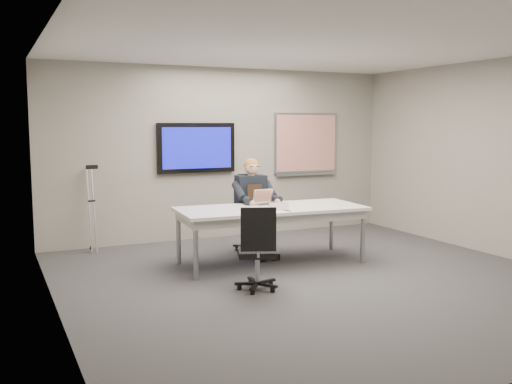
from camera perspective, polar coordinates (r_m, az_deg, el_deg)
name	(u,v)px	position (r m, az deg, el deg)	size (l,w,h in m)	color
floor	(318,279)	(7.05, 6.20, -8.69)	(6.00, 6.00, 0.02)	#363538
ceiling	(321,44)	(6.86, 6.50, 14.48)	(6.00, 6.00, 0.02)	silver
wall_back	(224,153)	(9.49, -3.21, 3.90)	(6.00, 0.02, 2.80)	gray
wall_left	(53,174)	(5.83, -19.65, 1.70)	(0.02, 6.00, 2.80)	gray
wall_right	(501,158)	(8.76, 23.32, 3.11)	(0.02, 6.00, 2.80)	gray
conference_table	(271,214)	(7.67, 1.50, -2.18)	(2.57, 1.21, 0.77)	white
tv_display	(197,148)	(9.26, -5.97, 4.42)	(1.30, 0.09, 0.80)	black
whiteboard	(306,144)	(10.15, 5.01, 4.80)	(1.25, 0.08, 1.10)	#93969B
office_chair_far	(250,230)	(8.45, -0.65, -3.81)	(0.61, 0.61, 1.04)	black
office_chair_near	(257,264)	(6.49, 0.15, -7.23)	(0.61, 0.61, 0.98)	black
seated_person	(256,217)	(8.17, 0.01, -2.48)	(0.45, 0.77, 1.39)	#1F2333
crutch	(92,207)	(8.74, -16.12, -1.46)	(0.18, 0.39, 1.33)	#B5B7BE
laptop	(265,201)	(7.89, 0.92, -0.89)	(0.31, 0.29, 0.21)	silver
name_tent	(279,206)	(7.38, 2.29, -1.43)	(0.26, 0.07, 0.10)	white
pen	(288,211)	(7.32, 3.17, -1.87)	(0.01, 0.01, 0.14)	black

